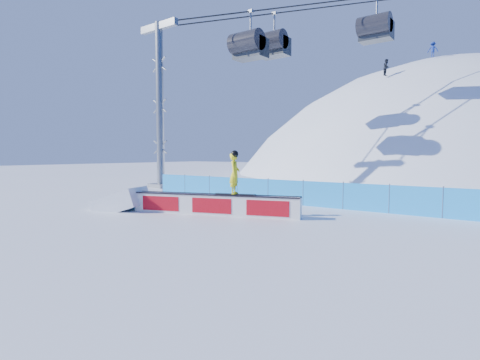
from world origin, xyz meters
The scene contains 7 objects.
ground centered at (0.00, 0.00, 0.00)m, with size 160.00×160.00×0.00m, color white.
snow_hill centered at (0.00, 42.00, -18.00)m, with size 64.00×64.00×64.00m.
safety_fence centered at (0.00, 4.50, 0.60)m, with size 22.05×0.05×1.30m.
rail_box centered at (-2.69, -0.17, 0.42)m, with size 6.95×2.78×0.86m.
snow_ramp centered at (-6.93, -1.61, 0.00)m, with size 2.18×1.45×0.82m, color white, non-canonical shape.
snowboarder centered at (-1.82, 0.13, 1.74)m, with size 1.71×0.84×1.78m.
distant_skiers centered at (3.02, 30.51, 11.74)m, with size 16.34×7.17×5.39m.
Camera 1 is at (7.28, -11.73, 2.50)m, focal length 28.00 mm.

